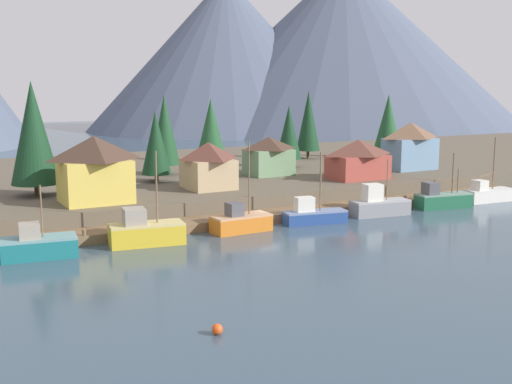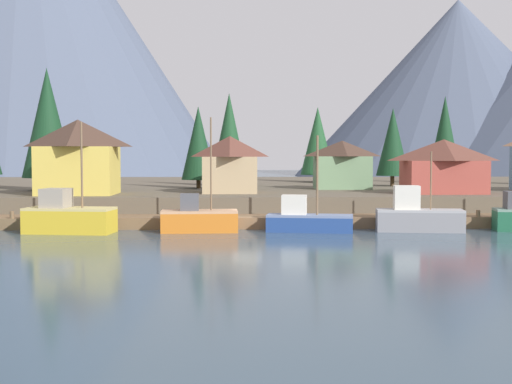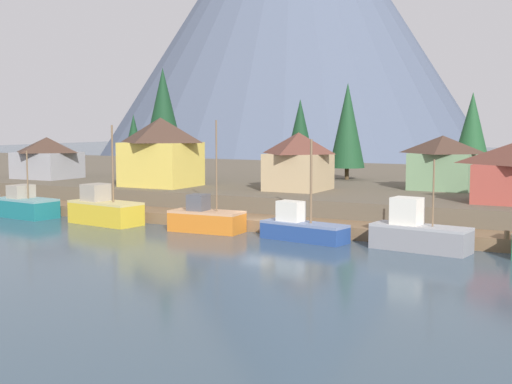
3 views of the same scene
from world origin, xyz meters
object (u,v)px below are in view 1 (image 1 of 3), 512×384
(fishing_boat_orange, at_px, (241,222))
(conifer_centre, at_px, (33,133))
(fishing_boat_white, at_px, (487,194))
(house_tan, at_px, (208,165))
(house_blue, at_px, (410,146))
(conifer_back_right, at_px, (308,121))
(house_green, at_px, (269,156))
(house_yellow, at_px, (95,169))
(conifer_near_left, at_px, (289,132))
(conifer_near_right, at_px, (156,143))
(conifer_mid_right, at_px, (388,121))
(fishing_boat_blue, at_px, (313,215))
(channel_buoy, at_px, (217,329))
(fishing_boat_grey, at_px, (379,205))
(fishing_boat_teal, at_px, (38,245))
(fishing_boat_green, at_px, (442,199))
(conifer_mid_left, at_px, (165,130))
(fishing_boat_yellow, at_px, (145,231))
(conifer_back_left, at_px, (211,127))
(house_red, at_px, (358,159))

(fishing_boat_orange, xyz_separation_m, conifer_centre, (-17.30, 18.35, 8.75))
(fishing_boat_white, bearing_deg, house_tan, 162.17)
(house_blue, distance_m, conifer_back_right, 20.73)
(house_green, bearing_deg, house_yellow, -160.18)
(conifer_near_left, xyz_separation_m, conifer_near_right, (-23.68, -4.96, -0.24))
(conifer_centre, bearing_deg, conifer_mid_right, 10.23)
(fishing_boat_blue, height_order, channel_buoy, fishing_boat_blue)
(fishing_boat_grey, xyz_separation_m, house_tan, (-15.74, 13.80, 4.20))
(fishing_boat_teal, bearing_deg, fishing_boat_blue, 7.97)
(fishing_boat_blue, relative_size, fishing_boat_green, 1.08)
(fishing_boat_teal, xyz_separation_m, conifer_mid_left, (22.88, 28.67, 7.83))
(fishing_boat_yellow, height_order, house_blue, house_blue)
(conifer_back_left, bearing_deg, fishing_boat_yellow, -122.36)
(fishing_boat_yellow, xyz_separation_m, conifer_back_left, (25.29, 39.91, 6.99))
(fishing_boat_grey, distance_m, fishing_boat_green, 10.00)
(fishing_boat_grey, bearing_deg, conifer_back_left, 102.86)
(fishing_boat_green, bearing_deg, conifer_mid_right, 70.91)
(house_yellow, relative_size, conifer_back_left, 0.72)
(fishing_boat_white, bearing_deg, fishing_boat_green, -173.76)
(conifer_back_left, bearing_deg, conifer_back_right, -13.01)
(house_tan, height_order, house_blue, house_blue)
(house_blue, height_order, conifer_mid_left, conifer_mid_left)
(conifer_mid_right, bearing_deg, fishing_boat_teal, -155.20)
(conifer_near_left, xyz_separation_m, channel_buoy, (-36.67, -51.64, -7.61))
(house_green, bearing_deg, conifer_near_left, 41.57)
(fishing_boat_orange, relative_size, house_red, 1.16)
(house_yellow, bearing_deg, fishing_boat_green, -15.27)
(fishing_boat_white, bearing_deg, conifer_near_right, 153.41)
(house_blue, xyz_separation_m, house_red, (-13.14, -4.29, -0.89))
(fishing_boat_grey, xyz_separation_m, conifer_mid_right, (26.04, 29.66, 7.77))
(conifer_back_left, bearing_deg, fishing_boat_teal, -131.45)
(fishing_boat_blue, distance_m, conifer_back_left, 40.64)
(fishing_boat_blue, distance_m, conifer_back_right, 42.96)
(conifer_mid_right, xyz_separation_m, conifer_centre, (-61.59, -11.12, 0.80))
(fishing_boat_grey, relative_size, house_red, 0.90)
(fishing_boat_orange, distance_m, fishing_boat_blue, 9.04)
(fishing_boat_green, distance_m, fishing_boat_white, 8.58)
(fishing_boat_orange, relative_size, house_yellow, 1.25)
(conifer_mid_left, height_order, conifer_back_left, conifer_mid_left)
(channel_buoy, bearing_deg, house_green, 56.96)
(house_tan, bearing_deg, fishing_boat_yellow, -132.89)
(fishing_boat_grey, bearing_deg, conifer_mid_right, 56.42)
(conifer_centre, xyz_separation_m, channel_buoy, (3.14, -42.78, -9.48))
(house_blue, relative_size, conifer_back_left, 0.74)
(conifer_mid_left, height_order, channel_buoy, conifer_mid_left)
(house_yellow, relative_size, conifer_back_right, 0.64)
(conifer_centre, bearing_deg, fishing_boat_blue, -35.13)
(house_red, bearing_deg, house_blue, 18.07)
(fishing_boat_teal, distance_m, fishing_boat_yellow, 9.94)
(house_red, bearing_deg, conifer_mid_left, 142.40)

